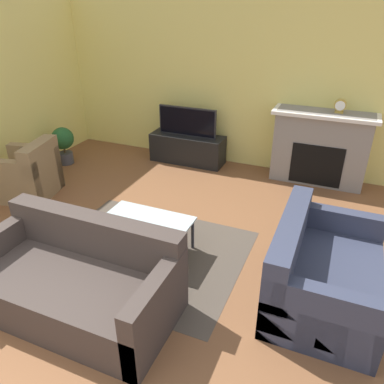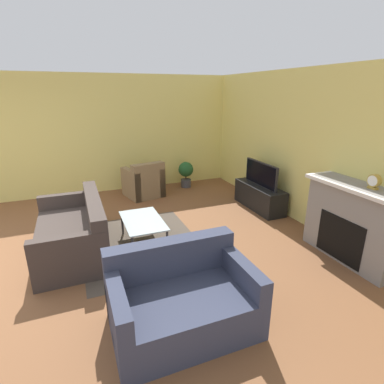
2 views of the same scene
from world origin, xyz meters
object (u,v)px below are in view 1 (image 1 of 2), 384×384
couch_loveseat (320,275)px  mantel_clock (340,106)px  tv (187,122)px  coffee_table (146,224)px  couch_sectional (78,282)px  potted_plant (63,142)px  armchair_by_window (28,176)px

couch_loveseat → mantel_clock: mantel_clock is taller
tv → mantel_clock: (2.34, 0.08, 0.49)m
coffee_table → couch_sectional: bearing=-98.3°
tv → couch_sectional: 3.65m
potted_plant → mantel_clock: 4.46m
mantel_clock → couch_loveseat: bearing=-86.7°
armchair_by_window → coffee_table: 2.31m
tv → couch_sectional: size_ratio=0.56×
armchair_by_window → tv: bearing=128.2°
tv → couch_loveseat: bearing=-46.3°
couch_loveseat → mantel_clock: bearing=3.3°
coffee_table → potted_plant: bearing=146.5°
armchair_by_window → mantel_clock: (3.97, 2.12, 0.91)m
couch_sectional → potted_plant: size_ratio=2.85×
couch_sectional → potted_plant: couch_sectional is taller
couch_loveseat → armchair_by_window: same height
couch_sectional → couch_loveseat: bearing=25.6°
tv → coffee_table: size_ratio=1.03×
mantel_clock → coffee_table: bearing=-122.9°
couch_loveseat → mantel_clock: size_ratio=7.23×
armchair_by_window → potted_plant: 1.19m
couch_sectional → mantel_clock: 4.22m
tv → coffee_table: (0.62, -2.58, -0.37)m
coffee_table → potted_plant: (-2.55, 1.69, 0.02)m
tv → armchair_by_window: (-1.62, -2.04, -0.43)m
couch_sectional → tv: bearing=97.5°
tv → couch_sectional: (0.48, -3.59, -0.44)m
tv → potted_plant: size_ratio=1.59×
armchair_by_window → potted_plant: bearing=-178.3°
couch_loveseat → armchair_by_window: size_ratio=1.55×
couch_loveseat → potted_plant: bearing=68.7°
armchair_by_window → coffee_table: size_ratio=0.92×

